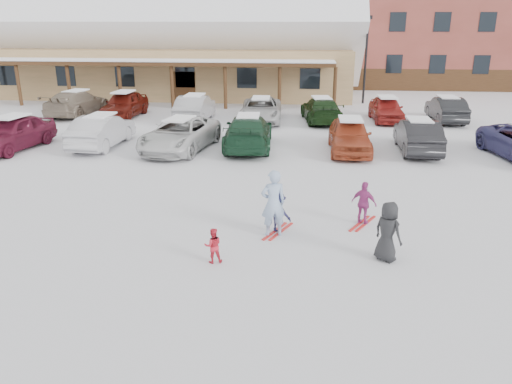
# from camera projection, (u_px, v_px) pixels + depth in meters

# --- Properties ---
(ground) EXTENTS (160.00, 160.00, 0.00)m
(ground) POSITION_uv_depth(u_px,v_px,m) (242.00, 238.00, 13.65)
(ground) COLOR silver
(ground) RESTS_ON ground
(day_lodge) EXTENTS (29.12, 12.50, 10.38)m
(day_lodge) POSITION_uv_depth(u_px,v_px,m) (171.00, 43.00, 39.46)
(day_lodge) COLOR tan
(day_lodge) RESTS_ON ground
(lamp_post) EXTENTS (0.50, 0.25, 5.95)m
(lamp_post) POSITION_uv_depth(u_px,v_px,m) (366.00, 55.00, 34.61)
(lamp_post) COLOR black
(lamp_post) RESTS_ON ground
(conifer_2) EXTENTS (5.28, 5.28, 12.24)m
(conifer_2) POSITION_uv_depth(u_px,v_px,m) (11.00, 8.00, 53.58)
(conifer_2) COLOR black
(conifer_2) RESTS_ON ground
(conifer_3) EXTENTS (3.96, 3.96, 9.18)m
(conifer_3) POSITION_uv_depth(u_px,v_px,m) (347.00, 25.00, 52.85)
(conifer_3) COLOR black
(conifer_3) RESTS_ON ground
(adult_skier) EXTENTS (0.79, 0.63, 1.88)m
(adult_skier) POSITION_uv_depth(u_px,v_px,m) (273.00, 203.00, 13.53)
(adult_skier) COLOR #94ACCE
(adult_skier) RESTS_ON ground
(toddler_red) EXTENTS (0.51, 0.44, 0.90)m
(toddler_red) POSITION_uv_depth(u_px,v_px,m) (213.00, 245.00, 12.15)
(toddler_red) COLOR red
(toddler_red) RESTS_ON ground
(child_navy) EXTENTS (0.86, 0.70, 1.16)m
(child_navy) POSITION_uv_depth(u_px,v_px,m) (278.00, 213.00, 13.87)
(child_navy) COLOR #1B1A3C
(child_navy) RESTS_ON ground
(skis_child_navy) EXTENTS (0.76, 1.36, 0.03)m
(skis_child_navy) POSITION_uv_depth(u_px,v_px,m) (278.00, 231.00, 14.05)
(skis_child_navy) COLOR red
(skis_child_navy) RESTS_ON ground
(child_magenta) EXTENTS (0.82, 0.64, 1.29)m
(child_magenta) POSITION_uv_depth(u_px,v_px,m) (364.00, 203.00, 14.38)
(child_magenta) COLOR #A83780
(child_magenta) RESTS_ON ground
(skis_child_magenta) EXTENTS (0.85, 1.32, 0.03)m
(skis_child_magenta) POSITION_uv_depth(u_px,v_px,m) (362.00, 223.00, 14.59)
(skis_child_magenta) COLOR red
(skis_child_magenta) RESTS_ON ground
(bystander_dark) EXTENTS (0.87, 0.87, 1.53)m
(bystander_dark) POSITION_uv_depth(u_px,v_px,m) (388.00, 232.00, 12.17)
(bystander_dark) COLOR black
(bystander_dark) RESTS_ON ground
(parked_car_0) EXTENTS (2.44, 4.72, 1.54)m
(parked_car_0) POSITION_uv_depth(u_px,v_px,m) (13.00, 133.00, 22.76)
(parked_car_0) COLOR maroon
(parked_car_0) RESTS_ON ground
(parked_car_1) EXTENTS (1.76, 4.60, 1.50)m
(parked_car_1) POSITION_uv_depth(u_px,v_px,m) (102.00, 131.00, 23.27)
(parked_car_1) COLOR #B8B7BC
(parked_car_1) RESTS_ON ground
(parked_car_2) EXTENTS (3.27, 5.57, 1.45)m
(parked_car_2) POSITION_uv_depth(u_px,v_px,m) (180.00, 134.00, 22.68)
(parked_car_2) COLOR silver
(parked_car_2) RESTS_ON ground
(parked_car_3) EXTENTS (2.37, 5.34, 1.52)m
(parked_car_3) POSITION_uv_depth(u_px,v_px,m) (248.00, 132.00, 23.01)
(parked_car_3) COLOR #183D27
(parked_car_3) RESTS_ON ground
(parked_car_4) EXTENTS (1.81, 4.46, 1.51)m
(parked_car_4) POSITION_uv_depth(u_px,v_px,m) (350.00, 135.00, 22.33)
(parked_car_4) COLOR #AC4526
(parked_car_4) RESTS_ON ground
(parked_car_5) EXTENTS (1.70, 4.52, 1.47)m
(parked_car_5) POSITION_uv_depth(u_px,v_px,m) (418.00, 136.00, 22.36)
(parked_car_5) COLOR black
(parked_car_5) RESTS_ON ground
(parked_car_7) EXTENTS (2.72, 5.45, 1.52)m
(parked_car_7) POSITION_uv_depth(u_px,v_px,m) (77.00, 103.00, 31.05)
(parked_car_7) COLOR gray
(parked_car_7) RESTS_ON ground
(parked_car_8) EXTENTS (2.03, 4.62, 1.55)m
(parked_car_8) POSITION_uv_depth(u_px,v_px,m) (124.00, 104.00, 30.41)
(parked_car_8) COLOR #57130C
(parked_car_8) RESTS_ON ground
(parked_car_9) EXTENTS (1.66, 4.67, 1.54)m
(parked_car_9) POSITION_uv_depth(u_px,v_px,m) (195.00, 108.00, 29.15)
(parked_car_9) COLOR #9D9CA0
(parked_car_9) RESTS_ON ground
(parked_car_10) EXTENTS (2.50, 5.10, 1.39)m
(parked_car_10) POSITION_uv_depth(u_px,v_px,m) (261.00, 110.00, 29.09)
(parked_car_10) COLOR #B8B8B8
(parked_car_10) RESTS_ON ground
(parked_car_11) EXTENTS (2.57, 5.07, 1.41)m
(parked_car_11) POSITION_uv_depth(u_px,v_px,m) (321.00, 110.00, 29.01)
(parked_car_11) COLOR black
(parked_car_11) RESTS_ON ground
(parked_car_12) EXTENTS (1.81, 4.22, 1.42)m
(parked_car_12) POSITION_uv_depth(u_px,v_px,m) (386.00, 109.00, 29.23)
(parked_car_12) COLOR #A12521
(parked_car_12) RESTS_ON ground
(parked_car_13) EXTENTS (1.53, 4.37, 1.44)m
(parked_car_13) POSITION_uv_depth(u_px,v_px,m) (446.00, 109.00, 29.07)
(parked_car_13) COLOR black
(parked_car_13) RESTS_ON ground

